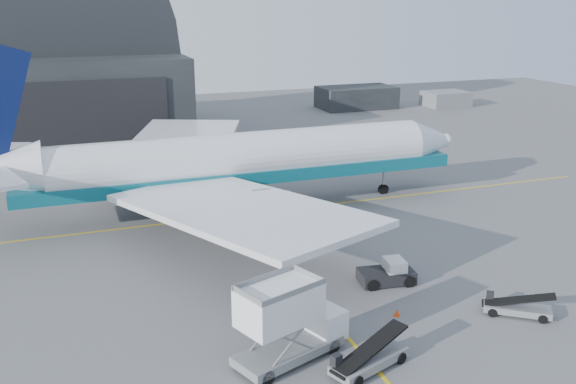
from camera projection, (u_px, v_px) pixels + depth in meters
name	position (u px, v px, depth m)	size (l,w,h in m)	color
ground	(319.00, 305.00, 43.58)	(200.00, 200.00, 0.00)	#565659
taxi_lines	(261.00, 241.00, 54.94)	(80.00, 42.12, 0.02)	gold
hangar	(2.00, 74.00, 91.80)	(50.00, 28.30, 28.00)	black
distant_bldg_a	(356.00, 108.00, 120.76)	(14.00, 8.00, 4.00)	black
distant_bldg_b	(445.00, 106.00, 122.79)	(8.00, 6.00, 2.80)	gray
airliner	(224.00, 162.00, 61.14)	(50.74, 49.20, 17.81)	white
catering_truck	(288.00, 322.00, 36.34)	(7.41, 4.82, 4.78)	gray
pushback_tug	(388.00, 274.00, 46.83)	(4.23, 2.81, 1.84)	black
belt_loader_a	(368.00, 359.00, 35.95)	(5.33, 3.31, 2.01)	gray
belt_loader_b	(516.00, 307.00, 42.11)	(4.28, 3.70, 1.73)	gray
traffic_cone	(397.00, 312.00, 42.06)	(0.37, 0.37, 0.53)	#F33B07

